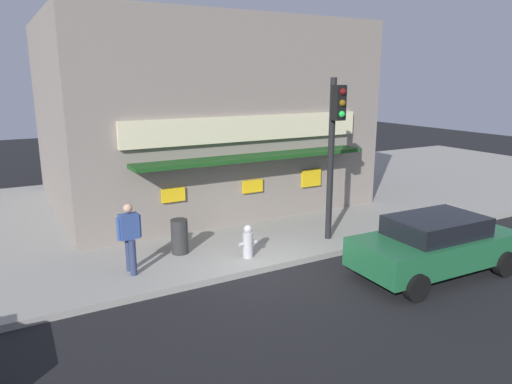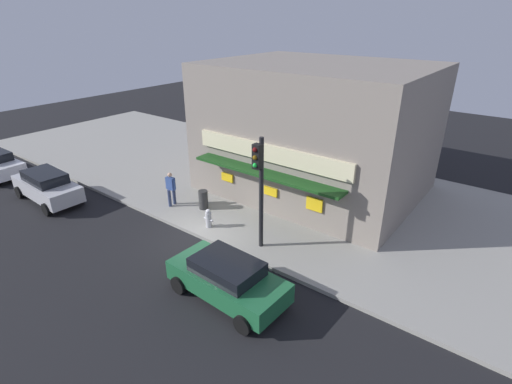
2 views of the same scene
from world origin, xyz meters
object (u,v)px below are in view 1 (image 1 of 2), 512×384
object	(u,v)px
parked_car_green	(435,244)
traffic_light	(334,138)
fire_hydrant	(248,242)
pedestrian	(130,235)
trash_can	(180,236)

from	to	relation	value
parked_car_green	traffic_light	bearing A→B (deg)	106.59
fire_hydrant	traffic_light	bearing A→B (deg)	1.32
traffic_light	pedestrian	bearing A→B (deg)	175.93
trash_can	pedestrian	xyz separation A→B (m)	(-1.50, -0.69, 0.50)
traffic_light	pedestrian	distance (m)	6.12
trash_can	parked_car_green	xyz separation A→B (m)	(5.15, -4.08, 0.15)
traffic_light	fire_hydrant	distance (m)	3.79
fire_hydrant	pedestrian	world-z (taller)	pedestrian
parked_car_green	trash_can	bearing A→B (deg)	141.60
pedestrian	parked_car_green	bearing A→B (deg)	-27.00
traffic_light	parked_car_green	distance (m)	3.91
traffic_light	trash_can	world-z (taller)	traffic_light
traffic_light	fire_hydrant	bearing A→B (deg)	-178.68
fire_hydrant	trash_can	size ratio (longest dim) A/B	0.94
trash_can	pedestrian	size ratio (longest dim) A/B	0.54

